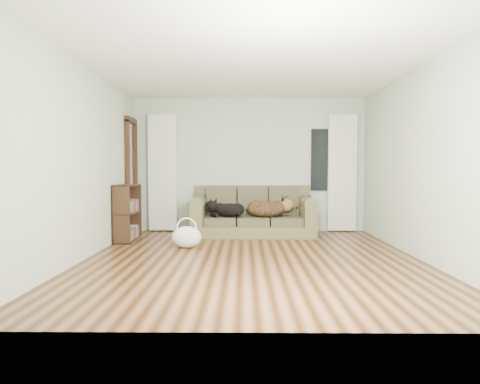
{
  "coord_description": "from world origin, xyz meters",
  "views": [
    {
      "loc": [
        -0.11,
        -5.39,
        1.19
      ],
      "look_at": [
        -0.18,
        1.6,
        0.82
      ],
      "focal_mm": 30.0,
      "sensor_mm": 36.0,
      "label": 1
    }
  ],
  "objects_px": {
    "bookshelf": "(127,211)",
    "tote_bag": "(187,237)",
    "dog_shepherd": "(268,209)",
    "sofa": "(253,211)",
    "dog_black_lab": "(227,210)"
  },
  "relations": [
    {
      "from": "sofa",
      "to": "tote_bag",
      "type": "xyz_separation_m",
      "value": [
        -1.05,
        -1.24,
        -0.29
      ]
    },
    {
      "from": "sofa",
      "to": "dog_black_lab",
      "type": "height_order",
      "value": "sofa"
    },
    {
      "from": "tote_bag",
      "to": "bookshelf",
      "type": "bearing_deg",
      "value": 150.29
    },
    {
      "from": "dog_shepherd",
      "to": "tote_bag",
      "type": "distance_m",
      "value": 1.79
    },
    {
      "from": "tote_bag",
      "to": "bookshelf",
      "type": "height_order",
      "value": "bookshelf"
    },
    {
      "from": "dog_black_lab",
      "to": "tote_bag",
      "type": "bearing_deg",
      "value": -84.36
    },
    {
      "from": "bookshelf",
      "to": "tote_bag",
      "type": "bearing_deg",
      "value": -25.95
    },
    {
      "from": "dog_shepherd",
      "to": "bookshelf",
      "type": "bearing_deg",
      "value": 22.85
    },
    {
      "from": "tote_bag",
      "to": "sofa",
      "type": "bearing_deg",
      "value": 49.65
    },
    {
      "from": "dog_black_lab",
      "to": "tote_bag",
      "type": "height_order",
      "value": "dog_black_lab"
    },
    {
      "from": "sofa",
      "to": "bookshelf",
      "type": "bearing_deg",
      "value": -164.0
    },
    {
      "from": "sofa",
      "to": "dog_shepherd",
      "type": "xyz_separation_m",
      "value": [
        0.27,
        -0.08,
        0.04
      ]
    },
    {
      "from": "dog_shepherd",
      "to": "tote_bag",
      "type": "bearing_deg",
      "value": 51.52
    },
    {
      "from": "tote_bag",
      "to": "bookshelf",
      "type": "relative_size",
      "value": 0.48
    },
    {
      "from": "dog_shepherd",
      "to": "tote_bag",
      "type": "relative_size",
      "value": 1.56
    }
  ]
}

